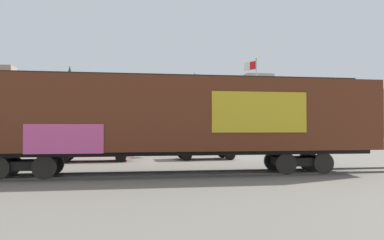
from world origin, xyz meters
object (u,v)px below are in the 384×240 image
(freight_car, at_px, (170,117))
(parked_car_white, at_px, (205,147))
(flagpole, at_px, (255,94))
(parked_car_red, at_px, (93,147))

(freight_car, distance_m, parked_car_white, 8.06)
(freight_car, distance_m, flagpole, 14.51)
(freight_car, distance_m, parked_car_red, 8.11)
(parked_car_red, bearing_deg, flagpole, 20.84)
(parked_car_red, distance_m, parked_car_white, 6.93)
(freight_car, bearing_deg, parked_car_white, 65.59)
(freight_car, bearing_deg, parked_car_red, 117.52)
(flagpole, relative_size, parked_car_red, 1.61)
(parked_car_red, bearing_deg, freight_car, -62.48)
(flagpole, distance_m, parked_car_white, 7.82)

